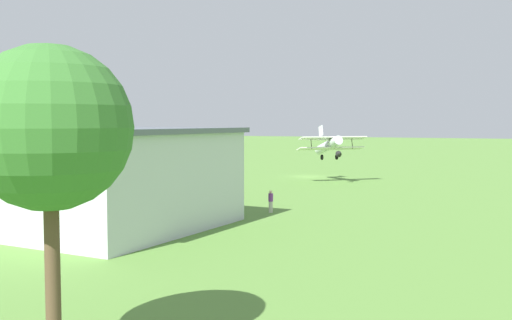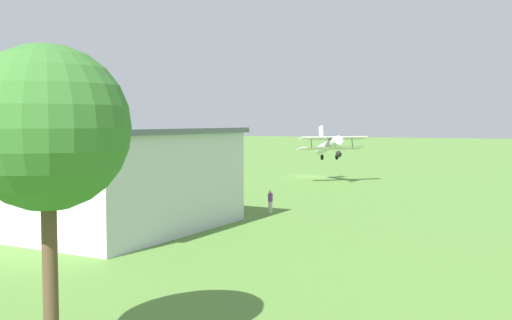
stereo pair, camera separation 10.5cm
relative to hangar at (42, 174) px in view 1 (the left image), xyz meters
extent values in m
plane|color=#568438|center=(-5.82, -40.95, -3.39)|extent=(400.00, 400.00, 0.00)
cube|color=silver|center=(0.00, 0.02, -0.18)|extent=(26.43, 16.08, 6.42)
cube|color=slate|center=(0.00, 0.02, 3.20)|extent=(27.06, 16.71, 0.35)
cube|color=#384251|center=(-0.43, -7.31, -0.76)|extent=(8.96, 0.69, 5.27)
cylinder|color=silver|center=(-10.28, -35.82, 0.97)|extent=(4.86, 5.36, 2.51)
cone|color=black|center=(-12.43, -33.34, 0.16)|extent=(1.14, 1.15, 0.91)
cube|color=silver|center=(-10.71, -35.32, 0.64)|extent=(7.04, 6.37, 0.44)
cube|color=silver|center=(-11.16, -34.81, 1.88)|extent=(7.04, 6.37, 0.44)
cube|color=silver|center=(-8.70, -37.64, 2.64)|extent=(0.98, 1.11, 1.52)
cube|color=silver|center=(-8.54, -37.83, 1.62)|extent=(2.55, 2.38, 0.29)
cylinder|color=black|center=(-9.74, -34.99, -0.43)|extent=(0.53, 0.57, 0.64)
cylinder|color=black|center=(-11.18, -36.24, -0.43)|extent=(0.53, 0.57, 0.64)
cylinder|color=#332D28|center=(-8.97, -33.35, 1.26)|extent=(0.33, 0.36, 1.35)
cylinder|color=#332D28|center=(-12.91, -36.78, 1.26)|extent=(0.33, 0.36, 1.35)
cube|color=#23389E|center=(13.84, -12.13, -2.68)|extent=(2.48, 4.58, 0.78)
cube|color=#2D3842|center=(13.84, -12.13, -2.00)|extent=(1.97, 2.66, 0.57)
cylinder|color=black|center=(13.15, -10.53, -3.07)|extent=(0.31, 0.67, 0.64)
cylinder|color=black|center=(14.97, -10.81, -3.07)|extent=(0.31, 0.67, 0.64)
cylinder|color=black|center=(12.71, -13.46, -3.07)|extent=(0.31, 0.67, 0.64)
cylinder|color=black|center=(14.53, -13.73, -3.07)|extent=(0.31, 0.67, 0.64)
cylinder|color=#33723F|center=(-8.81, -12.45, -2.98)|extent=(0.38, 0.38, 0.82)
cylinder|color=#72338C|center=(-8.81, -12.45, -2.28)|extent=(0.45, 0.45, 0.58)
sphere|color=brown|center=(-8.81, -12.45, -1.88)|extent=(0.22, 0.22, 0.22)
cylinder|color=beige|center=(-13.71, -10.31, -2.94)|extent=(0.45, 0.45, 0.90)
cylinder|color=#72338C|center=(-13.71, -10.31, -2.18)|extent=(0.53, 0.53, 0.64)
sphere|color=beige|center=(-13.71, -10.31, -1.74)|extent=(0.24, 0.24, 0.24)
cylinder|color=orange|center=(10.77, -13.71, -3.01)|extent=(0.39, 0.39, 0.77)
cylinder|color=#72338C|center=(10.77, -13.71, -2.35)|extent=(0.47, 0.47, 0.55)
sphere|color=#D8AD84|center=(10.77, -13.71, -1.97)|extent=(0.21, 0.21, 0.21)
cylinder|color=beige|center=(-11.47, -9.19, -2.95)|extent=(0.41, 0.41, 0.90)
cylinder|color=beige|center=(-11.47, -9.19, -2.18)|extent=(0.49, 0.49, 0.64)
sphere|color=#D8AD84|center=(-11.47, -9.19, -1.74)|extent=(0.24, 0.24, 0.24)
cylinder|color=#B23333|center=(-6.48, -16.84, -2.95)|extent=(0.40, 0.40, 0.88)
cylinder|color=#B23333|center=(-6.48, -16.84, -2.20)|extent=(0.48, 0.48, 0.63)
sphere|color=#9E704C|center=(-6.48, -16.84, -1.77)|extent=(0.24, 0.24, 0.24)
cylinder|color=brown|center=(-19.71, 19.70, -0.60)|extent=(0.44, 0.44, 5.58)
sphere|color=#38722D|center=(-19.71, 19.70, 3.62)|extent=(4.79, 4.79, 4.79)
camera|label=1|loc=(-32.19, 32.74, 3.79)|focal=41.90mm
camera|label=2|loc=(-32.29, 32.70, 3.79)|focal=41.90mm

